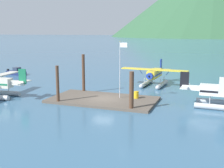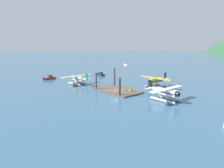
% 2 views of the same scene
% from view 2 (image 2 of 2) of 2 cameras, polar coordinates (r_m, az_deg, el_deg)
% --- Properties ---
extents(ground_plane, '(1200.00, 1200.00, 0.00)m').
position_cam_2_polar(ground_plane, '(47.93, 1.25, -2.13)').
color(ground_plane, '#38607F').
extents(dock_platform, '(12.95, 7.01, 0.30)m').
position_cam_2_polar(dock_platform, '(47.89, 1.25, -1.95)').
color(dock_platform, brown).
rests_on(dock_platform, ground).
extents(piling_near_left, '(0.37, 0.37, 4.52)m').
position_cam_2_polar(piling_near_left, '(48.99, -4.92, 0.83)').
color(piling_near_left, '#4C3323').
rests_on(piling_near_left, ground).
extents(piling_near_right, '(0.49, 0.49, 4.26)m').
position_cam_2_polar(piling_near_right, '(42.30, 2.40, -0.97)').
color(piling_near_right, '#4C3323').
rests_on(piling_near_right, ground).
extents(piling_far_left, '(0.40, 0.40, 5.36)m').
position_cam_2_polar(piling_far_left, '(52.63, 0.80, 2.05)').
color(piling_far_left, '#4C3323').
rests_on(piling_far_left, ground).
extents(flagpole, '(0.95, 0.10, 6.98)m').
position_cam_2_polar(flagpole, '(46.37, 3.79, 3.15)').
color(flagpole, silver).
rests_on(flagpole, dock_platform).
extents(fuel_drum, '(0.62, 0.62, 0.88)m').
position_cam_2_polar(fuel_drum, '(46.18, 5.84, -1.75)').
color(fuel_drum, gold).
rests_on(fuel_drum, dock_platform).
extents(mooring_buoy, '(0.87, 0.87, 0.87)m').
position_cam_2_polar(mooring_buoy, '(55.57, -11.81, -0.05)').
color(mooring_buoy, orange).
rests_on(mooring_buoy, ground).
extents(seaplane_white_stbd_fwd, '(7.98, 10.43, 3.84)m').
position_cam_2_polar(seaplane_white_stbd_fwd, '(40.31, 16.36, -2.84)').
color(seaplane_white_stbd_fwd, '#B7BABF').
rests_on(seaplane_white_stbd_fwd, ground).
extents(seaplane_cream_port_aft, '(7.95, 10.49, 3.84)m').
position_cam_2_polar(seaplane_cream_port_aft, '(56.92, -10.56, 1.42)').
color(seaplane_cream_port_aft, '#B7BABF').
rests_on(seaplane_cream_port_aft, ground).
extents(seaplane_yellow_bow_right, '(10.46, 7.98, 3.84)m').
position_cam_2_polar(seaplane_yellow_bow_right, '(53.72, 13.39, 0.73)').
color(seaplane_yellow_bow_right, '#B7BABF').
rests_on(seaplane_yellow_bow_right, ground).
extents(boat_navy_open_west, '(4.86, 2.16, 1.50)m').
position_cam_2_polar(boat_navy_open_west, '(74.35, -3.51, 3.00)').
color(boat_navy_open_west, navy).
rests_on(boat_navy_open_west, ground).
extents(boat_red_open_sw, '(2.31, 4.83, 1.50)m').
position_cam_2_polar(boat_red_open_sw, '(69.00, -18.68, 1.79)').
color(boat_red_open_sw, '#B2231E').
rests_on(boat_red_open_sw, ground).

